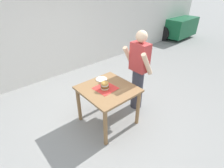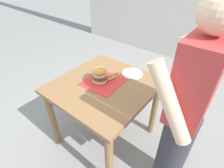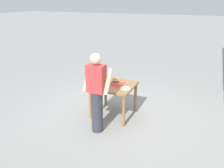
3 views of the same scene
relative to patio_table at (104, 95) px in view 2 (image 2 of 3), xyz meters
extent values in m
plane|color=gray|center=(0.00, 0.00, -0.65)|extent=(80.00, 80.00, 0.00)
cube|color=olive|center=(0.00, 0.00, 0.12)|extent=(0.94, 0.91, 0.04)
cylinder|color=olive|center=(-0.41, -0.40, -0.28)|extent=(0.07, 0.07, 0.74)
cylinder|color=olive|center=(0.41, -0.40, -0.28)|extent=(0.07, 0.07, 0.74)
cylinder|color=olive|center=(-0.41, 0.40, -0.28)|extent=(0.07, 0.07, 0.74)
cylinder|color=olive|center=(0.41, 0.40, -0.28)|extent=(0.07, 0.07, 0.74)
cube|color=red|center=(-0.02, -0.03, 0.14)|extent=(0.38, 0.38, 0.00)
cylinder|color=gold|center=(-0.01, -0.06, 0.15)|extent=(0.14, 0.14, 0.02)
cylinder|color=silver|center=(-0.01, -0.06, 0.17)|extent=(0.15, 0.15, 0.02)
cylinder|color=brown|center=(-0.01, -0.06, 0.20)|extent=(0.14, 0.14, 0.04)
cylinder|color=silver|center=(-0.01, -0.06, 0.23)|extent=(0.14, 0.14, 0.02)
ellipsoid|color=gold|center=(-0.01, -0.06, 0.26)|extent=(0.14, 0.14, 0.07)
cylinder|color=#D1B77F|center=(-0.01, -0.06, 0.31)|extent=(0.00, 0.00, 0.05)
cylinder|color=#8EA83D|center=(-0.11, 0.01, 0.15)|extent=(0.10, 0.04, 0.02)
cylinder|color=white|center=(-0.33, 0.11, 0.14)|extent=(0.22, 0.22, 0.01)
cylinder|color=silver|center=(-0.34, 0.11, 0.15)|extent=(0.04, 0.17, 0.01)
cylinder|color=silver|center=(-0.31, 0.11, 0.15)|extent=(0.03, 0.17, 0.01)
cylinder|color=#33333D|center=(0.03, 0.78, -0.20)|extent=(0.24, 0.24, 0.90)
cube|color=#B73838|center=(0.03, 0.78, 0.53)|extent=(0.36, 0.22, 0.56)
sphere|color=beige|center=(0.03, 0.78, 0.93)|extent=(0.22, 0.22, 0.22)
cylinder|color=beige|center=(-0.20, 0.72, 0.48)|extent=(0.09, 0.34, 0.50)
cylinder|color=beige|center=(0.26, 0.72, 0.48)|extent=(0.09, 0.34, 0.50)
camera|label=1|loc=(2.05, -1.67, 1.82)|focal=28.00mm
camera|label=2|loc=(1.03, 0.92, 1.14)|focal=28.00mm
camera|label=3|loc=(-1.92, 4.32, 1.98)|focal=35.00mm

